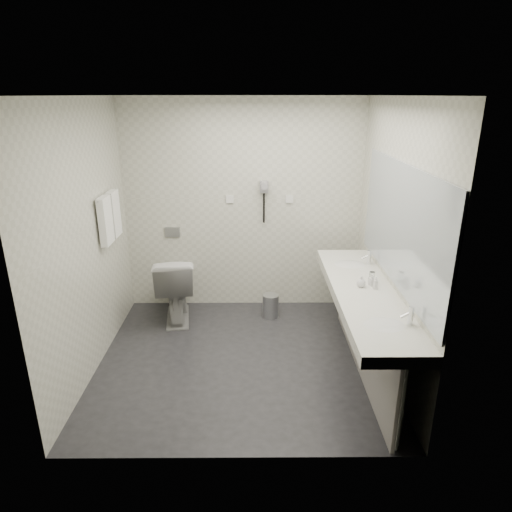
{
  "coord_description": "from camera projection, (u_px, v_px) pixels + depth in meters",
  "views": [
    {
      "loc": [
        0.13,
        -3.89,
        2.51
      ],
      "look_at": [
        0.15,
        0.15,
        1.05
      ],
      "focal_mm": 31.48,
      "sensor_mm": 36.0,
      "label": 1
    }
  ],
  "objects": [
    {
      "name": "vanity_post_near",
      "position": [
        400.0,
        409.0,
        3.22
      ],
      "size": [
        0.06,
        0.06,
        0.75
      ],
      "primitive_type": "cylinder",
      "color": "silver",
      "rests_on": "floor"
    },
    {
      "name": "floor",
      "position": [
        241.0,
        359.0,
        4.51
      ],
      "size": [
        2.8,
        2.8,
        0.0
      ],
      "primitive_type": "plane",
      "color": "#232327",
      "rests_on": "ground"
    },
    {
      "name": "faucet_far",
      "position": [
        369.0,
        257.0,
        4.63
      ],
      "size": [
        0.04,
        0.04,
        0.15
      ],
      "primitive_type": "cylinder",
      "color": "silver",
      "rests_on": "vanity_counter"
    },
    {
      "name": "basin_far",
      "position": [
        350.0,
        265.0,
        4.66
      ],
      "size": [
        0.4,
        0.31,
        0.05
      ],
      "primitive_type": "ellipsoid",
      "color": "silver",
      "rests_on": "vanity_counter"
    },
    {
      "name": "ceiling",
      "position": [
        238.0,
        96.0,
        3.66
      ],
      "size": [
        2.8,
        2.8,
        0.0
      ],
      "primitive_type": "plane",
      "rotation": [
        3.14,
        0.0,
        0.0
      ],
      "color": "silver",
      "rests_on": "wall_back"
    },
    {
      "name": "bin_lid",
      "position": [
        271.0,
        295.0,
        5.29
      ],
      "size": [
        0.19,
        0.19,
        0.02
      ],
      "primitive_type": "cylinder",
      "color": "#B2B5BA",
      "rests_on": "pedal_bin"
    },
    {
      "name": "switch_plate_a",
      "position": [
        230.0,
        199.0,
        5.26
      ],
      "size": [
        0.09,
        0.02,
        0.09
      ],
      "primitive_type": "cube",
      "color": "silver",
      "rests_on": "wall_back"
    },
    {
      "name": "mirror",
      "position": [
        400.0,
        226.0,
        3.84
      ],
      "size": [
        0.02,
        2.2,
        1.05
      ],
      "primitive_type": "cube",
      "color": "#B2BCC6",
      "rests_on": "wall_right"
    },
    {
      "name": "wall_right",
      "position": [
        393.0,
        241.0,
        4.09
      ],
      "size": [
        0.0,
        2.6,
        2.6
      ],
      "primitive_type": "plane",
      "rotation": [
        1.57,
        0.0,
        -1.57
      ],
      "color": "beige",
      "rests_on": "floor"
    },
    {
      "name": "towel_far",
      "position": [
        114.0,
        214.0,
        4.7
      ],
      "size": [
        0.07,
        0.24,
        0.48
      ],
      "primitive_type": "cube",
      "color": "white",
      "rests_on": "towel_rail"
    },
    {
      "name": "wall_back",
      "position": [
        243.0,
        207.0,
        5.31
      ],
      "size": [
        2.8,
        0.0,
        2.8
      ],
      "primitive_type": "plane",
      "rotation": [
        1.57,
        0.0,
        0.0
      ],
      "color": "beige",
      "rests_on": "floor"
    },
    {
      "name": "switch_plate_b",
      "position": [
        289.0,
        199.0,
        5.27
      ],
      "size": [
        0.09,
        0.02,
        0.09
      ],
      "primitive_type": "cube",
      "color": "silver",
      "rests_on": "wall_back"
    },
    {
      "name": "flush_plate",
      "position": [
        172.0,
        232.0,
        5.39
      ],
      "size": [
        0.18,
        0.02,
        0.12
      ],
      "primitive_type": "cube",
      "color": "#B2B5BA",
      "rests_on": "wall_back"
    },
    {
      "name": "soap_bottle_b",
      "position": [
        361.0,
        282.0,
        4.09
      ],
      "size": [
        0.11,
        0.11,
        0.1
      ],
      "primitive_type": "imported",
      "rotation": [
        0.0,
        0.0,
        -0.72
      ],
      "color": "silver",
      "rests_on": "vanity_counter"
    },
    {
      "name": "dryer_barrel",
      "position": [
        264.0,
        185.0,
        5.12
      ],
      "size": [
        0.08,
        0.14,
        0.08
      ],
      "primitive_type": "cylinder",
      "rotation": [
        1.57,
        0.0,
        0.0
      ],
      "color": "gray",
      "rests_on": "dryer_cradle"
    },
    {
      "name": "toilet",
      "position": [
        175.0,
        287.0,
        5.22
      ],
      "size": [
        0.55,
        0.84,
        0.8
      ],
      "primitive_type": "imported",
      "rotation": [
        0.0,
        0.0,
        3.28
      ],
      "color": "silver",
      "rests_on": "floor"
    },
    {
      "name": "glass_left",
      "position": [
        372.0,
        277.0,
        4.2
      ],
      "size": [
        0.05,
        0.05,
        0.1
      ],
      "primitive_type": "cylinder",
      "rotation": [
        0.0,
        0.0,
        -0.02
      ],
      "color": "silver",
      "rests_on": "vanity_counter"
    },
    {
      "name": "dryer_cradle",
      "position": [
        264.0,
        187.0,
        5.2
      ],
      "size": [
        0.1,
        0.04,
        0.14
      ],
      "primitive_type": "cube",
      "color": "gray",
      "rests_on": "wall_back"
    },
    {
      "name": "vanity_panel",
      "position": [
        363.0,
        336.0,
        4.2
      ],
      "size": [
        0.03,
        2.15,
        0.75
      ],
      "primitive_type": "cube",
      "color": "gray",
      "rests_on": "floor"
    },
    {
      "name": "basin_near",
      "position": [
        384.0,
        326.0,
        3.43
      ],
      "size": [
        0.4,
        0.31,
        0.05
      ],
      "primitive_type": "ellipsoid",
      "color": "silver",
      "rests_on": "vanity_counter"
    },
    {
      "name": "soap_bottle_c",
      "position": [
        376.0,
        283.0,
        4.04
      ],
      "size": [
        0.06,
        0.06,
        0.12
      ],
      "primitive_type": "imported",
      "rotation": [
        0.0,
        0.0,
        0.42
      ],
      "color": "silver",
      "rests_on": "vanity_counter"
    },
    {
      "name": "soap_bottle_a",
      "position": [
        372.0,
        280.0,
        4.12
      ],
      "size": [
        0.06,
        0.06,
        0.11
      ],
      "primitive_type": "imported",
      "rotation": [
        0.0,
        0.0,
        0.38
      ],
      "color": "silver",
      "rests_on": "vanity_counter"
    },
    {
      "name": "pedal_bin",
      "position": [
        271.0,
        306.0,
        5.33
      ],
      "size": [
        0.23,
        0.23,
        0.27
      ],
      "primitive_type": "cylinder",
      "rotation": [
        0.0,
        0.0,
        -0.22
      ],
      "color": "#B2B5BA",
      "rests_on": "floor"
    },
    {
      "name": "dryer_cord",
      "position": [
        264.0,
        208.0,
        5.27
      ],
      "size": [
        0.02,
        0.02,
        0.35
      ],
      "primitive_type": "cylinder",
      "color": "black",
      "rests_on": "dryer_cradle"
    },
    {
      "name": "towel_rail",
      "position": [
        106.0,
        196.0,
        4.49
      ],
      "size": [
        0.02,
        0.62,
        0.02
      ],
      "primitive_type": "cylinder",
      "rotation": [
        1.57,
        0.0,
        0.0
      ],
      "color": "silver",
      "rests_on": "wall_left"
    },
    {
      "name": "vanity_counter",
      "position": [
        364.0,
        295.0,
        4.06
      ],
      "size": [
        0.55,
        2.2,
        0.1
      ],
      "primitive_type": "cube",
      "color": "silver",
      "rests_on": "floor"
    },
    {
      "name": "wall_front",
      "position": [
        234.0,
        304.0,
        2.86
      ],
      "size": [
        2.8,
        0.0,
        2.8
      ],
      "primitive_type": "plane",
      "rotation": [
        -1.57,
        0.0,
        0.0
      ],
      "color": "beige",
      "rests_on": "floor"
    },
    {
      "name": "wall_left",
      "position": [
        86.0,
        241.0,
        4.08
      ],
      "size": [
        0.0,
        2.6,
        2.6
      ],
      "primitive_type": "plane",
      "rotation": [
        1.57,
        0.0,
        1.57
      ],
      "color": "beige",
      "rests_on": "floor"
    },
    {
      "name": "faucet_near",
      "position": [
        411.0,
        316.0,
        3.4
      ],
      "size": [
        0.04,
        0.04,
        0.15
      ],
      "primitive_type": "cylinder",
      "color": "silver",
      "rests_on": "vanity_counter"
    },
    {
      "name": "vanity_post_far",
      "position": [
        345.0,
        290.0,
        5.18
      ],
      "size": [
        0.06,
        0.06,
        0.75
      ],
      "primitive_type": "cylinder",
      "color": "silver",
      "rests_on": "floor"
    },
    {
      "name": "towel_near",
      "position": [
        106.0,
        221.0,
        4.44
      ],
      "size": [
        0.07,
        0.24,
        0.48
      ],
      "primitive_type": "cube",
      "color": "white",
      "rests_on": "towel_rail"
    }
  ]
}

